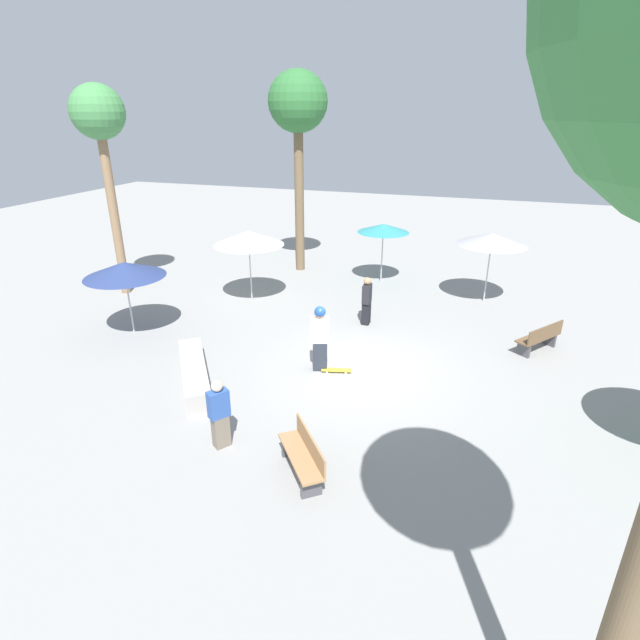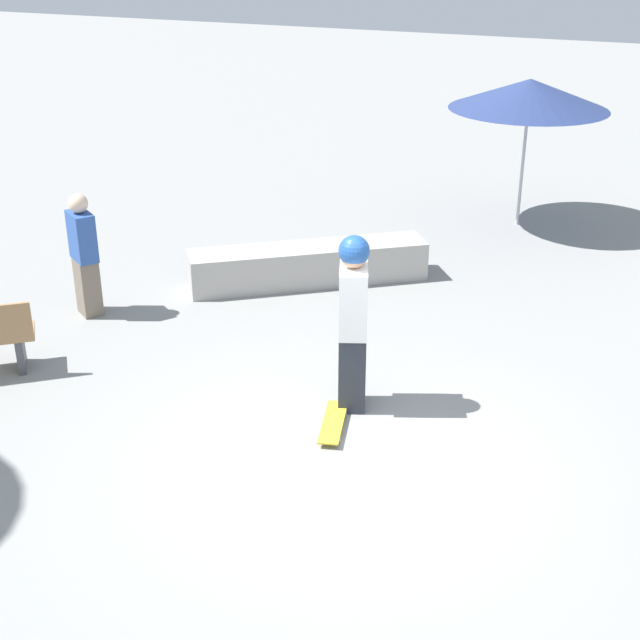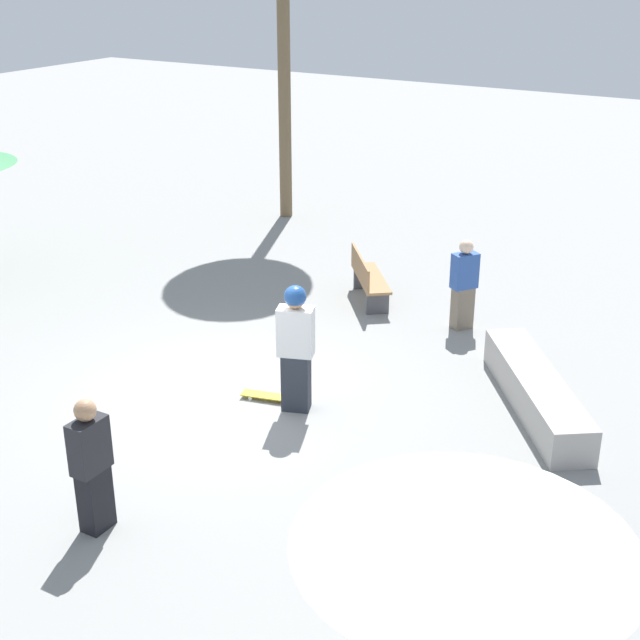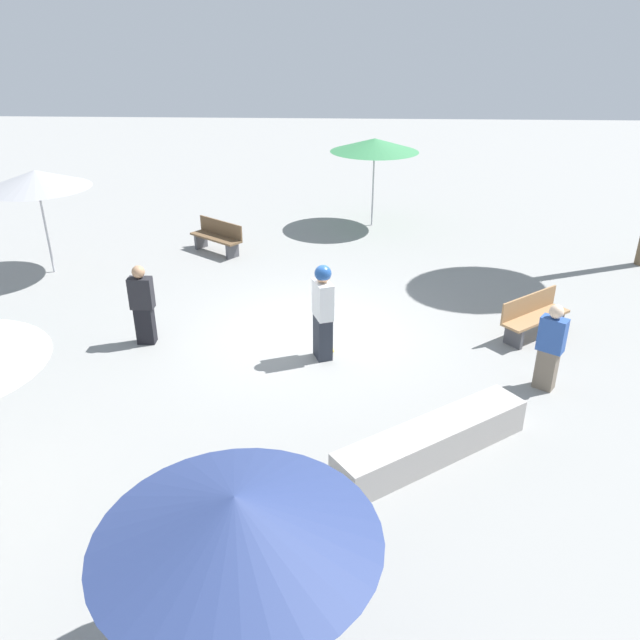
{
  "view_description": "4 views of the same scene",
  "coord_description": "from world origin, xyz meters",
  "px_view_note": "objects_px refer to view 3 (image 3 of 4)",
  "views": [
    {
      "loc": [
        -2.84,
        11.63,
        6.5
      ],
      "look_at": [
        0.97,
        0.32,
        1.44
      ],
      "focal_mm": 28.0,
      "sensor_mm": 36.0,
      "label": 1
    },
    {
      "loc": [
        -6.41,
        -2.37,
        4.59
      ],
      "look_at": [
        0.97,
        0.68,
        0.89
      ],
      "focal_mm": 50.0,
      "sensor_mm": 36.0,
      "label": 2
    },
    {
      "loc": [
        6.81,
        -8.89,
        5.96
      ],
      "look_at": [
        1.17,
        0.62,
        1.27
      ],
      "focal_mm": 50.0,
      "sensor_mm": 36.0,
      "label": 3
    },
    {
      "loc": [
        11.11,
        0.74,
        5.67
      ],
      "look_at": [
        1.21,
        0.29,
        0.88
      ],
      "focal_mm": 35.0,
      "sensor_mm": 36.0,
      "label": 4
    }
  ],
  "objects_px": {
    "skateboard": "(269,396)",
    "concrete_ledge": "(536,392)",
    "bystander_watching": "(92,466)",
    "shade_umbrella_white": "(467,516)",
    "skater_main": "(296,344)",
    "bystander_far": "(464,285)",
    "bench_near": "(368,278)"
  },
  "relations": [
    {
      "from": "skateboard",
      "to": "concrete_ledge",
      "type": "xyz_separation_m",
      "value": [
        3.31,
        1.67,
        0.2
      ]
    },
    {
      "from": "concrete_ledge",
      "to": "bystander_watching",
      "type": "height_order",
      "value": "bystander_watching"
    },
    {
      "from": "shade_umbrella_white",
      "to": "bystander_watching",
      "type": "xyz_separation_m",
      "value": [
        -4.54,
        0.86,
        -1.52
      ]
    },
    {
      "from": "shade_umbrella_white",
      "to": "skater_main",
      "type": "bearing_deg",
      "value": 133.73
    },
    {
      "from": "skateboard",
      "to": "concrete_ledge",
      "type": "height_order",
      "value": "concrete_ledge"
    },
    {
      "from": "concrete_ledge",
      "to": "shade_umbrella_white",
      "type": "xyz_separation_m",
      "value": [
        1.26,
        -5.98,
        2.05
      ]
    },
    {
      "from": "skater_main",
      "to": "shade_umbrella_white",
      "type": "height_order",
      "value": "shade_umbrella_white"
    },
    {
      "from": "concrete_ledge",
      "to": "bystander_far",
      "type": "bearing_deg",
      "value": 132.71
    },
    {
      "from": "bystander_watching",
      "to": "bystander_far",
      "type": "bearing_deg",
      "value": -10.92
    },
    {
      "from": "skater_main",
      "to": "concrete_ledge",
      "type": "bearing_deg",
      "value": -169.37
    },
    {
      "from": "concrete_ledge",
      "to": "bystander_watching",
      "type": "relative_size",
      "value": 1.84
    },
    {
      "from": "concrete_ledge",
      "to": "bench_near",
      "type": "relative_size",
      "value": 1.92
    },
    {
      "from": "bench_near",
      "to": "shade_umbrella_white",
      "type": "xyz_separation_m",
      "value": [
        5.15,
        -8.37,
        1.89
      ]
    },
    {
      "from": "bench_near",
      "to": "bystander_far",
      "type": "height_order",
      "value": "bystander_far"
    },
    {
      "from": "skateboard",
      "to": "bystander_watching",
      "type": "bearing_deg",
      "value": 76.58
    },
    {
      "from": "skater_main",
      "to": "bench_near",
      "type": "distance_m",
      "value": 4.25
    },
    {
      "from": "concrete_ledge",
      "to": "bench_near",
      "type": "bearing_deg",
      "value": 148.32
    },
    {
      "from": "bystander_watching",
      "to": "bystander_far",
      "type": "xyz_separation_m",
      "value": [
        1.32,
        7.24,
        -0.02
      ]
    },
    {
      "from": "shade_umbrella_white",
      "to": "bystander_far",
      "type": "relative_size",
      "value": 1.66
    },
    {
      "from": "skater_main",
      "to": "bystander_watching",
      "type": "height_order",
      "value": "skater_main"
    },
    {
      "from": "skateboard",
      "to": "skater_main",
      "type": "bearing_deg",
      "value": 164.18
    },
    {
      "from": "skater_main",
      "to": "concrete_ledge",
      "type": "distance_m",
      "value": 3.38
    },
    {
      "from": "skateboard",
      "to": "shade_umbrella_white",
      "type": "bearing_deg",
      "value": 122.72
    },
    {
      "from": "skateboard",
      "to": "bench_near",
      "type": "distance_m",
      "value": 4.13
    },
    {
      "from": "skater_main",
      "to": "bystander_far",
      "type": "relative_size",
      "value": 1.18
    },
    {
      "from": "skater_main",
      "to": "bench_near",
      "type": "xyz_separation_m",
      "value": [
        -1.05,
        4.08,
        -0.56
      ]
    },
    {
      "from": "shade_umbrella_white",
      "to": "bystander_watching",
      "type": "relative_size",
      "value": 1.61
    },
    {
      "from": "concrete_ledge",
      "to": "bystander_watching",
      "type": "bearing_deg",
      "value": -122.61
    },
    {
      "from": "bystander_far",
      "to": "skateboard",
      "type": "bearing_deg",
      "value": -164.59
    },
    {
      "from": "skater_main",
      "to": "skateboard",
      "type": "height_order",
      "value": "skater_main"
    },
    {
      "from": "shade_umbrella_white",
      "to": "bystander_watching",
      "type": "distance_m",
      "value": 4.86
    },
    {
      "from": "bench_near",
      "to": "bystander_far",
      "type": "distance_m",
      "value": 1.98
    }
  ]
}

